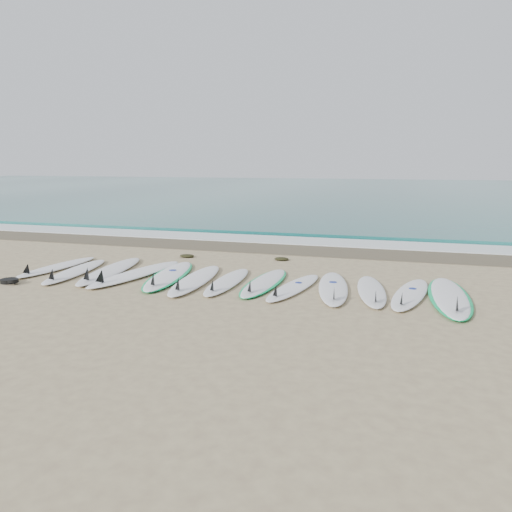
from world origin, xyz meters
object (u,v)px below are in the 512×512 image
(surfboard_0, at_px, (56,267))
(surfboard_12, at_px, (450,297))
(leash_coil, at_px, (10,281))
(surfboard_6, at_px, (226,282))

(surfboard_0, relative_size, surfboard_12, 0.84)
(surfboard_0, xyz_separation_m, leash_coil, (-0.00, -1.35, -0.00))
(surfboard_6, bearing_deg, surfboard_0, 175.26)
(surfboard_0, distance_m, surfboard_6, 4.12)
(surfboard_6, relative_size, leash_coil, 5.23)
(surfboard_6, height_order, leash_coil, surfboard_6)
(surfboard_0, bearing_deg, surfboard_6, 1.00)
(leash_coil, bearing_deg, surfboard_6, 15.61)
(surfboard_0, height_order, surfboard_12, surfboard_12)
(surfboard_6, height_order, surfboard_12, surfboard_12)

